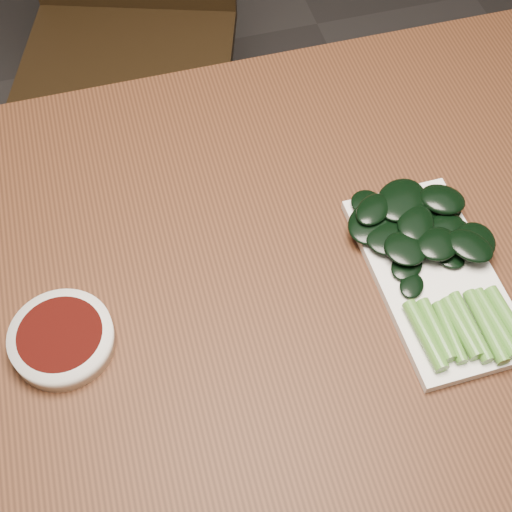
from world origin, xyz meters
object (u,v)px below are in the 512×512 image
at_px(table, 267,305).
at_px(chair_far, 127,28).
at_px(sauce_bowl, 62,339).
at_px(serving_plate, 434,276).
at_px(gai_lan, 429,245).

bearing_deg(table, chair_far, 95.01).
bearing_deg(table, sauce_bowl, -174.15).
bearing_deg(sauce_bowl, serving_plate, -3.85).
xyz_separation_m(serving_plate, gai_lan, (0.00, 0.03, 0.02)).
distance_m(chair_far, serving_plate, 0.99).
bearing_deg(gai_lan, sauce_bowl, -179.56).
distance_m(table, sauce_bowl, 0.27).
distance_m(table, chair_far, 0.88).
bearing_deg(chair_far, table, -66.60).
relative_size(serving_plate, gai_lan, 0.96).
bearing_deg(chair_far, serving_plate, -54.77).
relative_size(sauce_bowl, gai_lan, 0.42).
relative_size(table, sauce_bowl, 11.47).
distance_m(table, serving_plate, 0.22).
relative_size(table, chair_far, 1.57).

